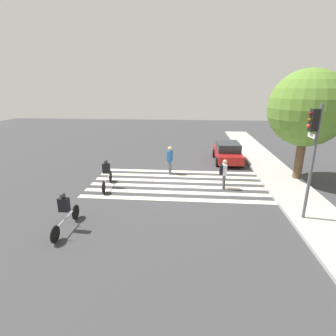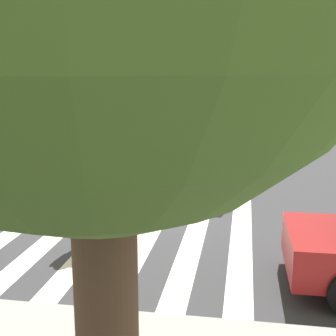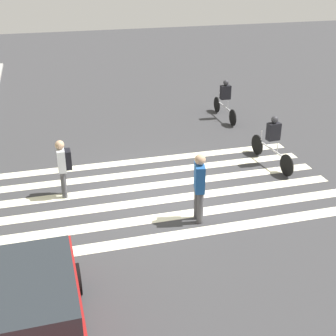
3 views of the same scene
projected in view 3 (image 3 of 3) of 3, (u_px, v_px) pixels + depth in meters
ground_plane at (160, 192)px, 13.28m from camera, size 60.00×60.00×0.00m
crosswalk_stripes at (160, 192)px, 13.28m from camera, size 4.93×10.00×0.01m
pedestrian_adult_tall_backpack at (63, 164)px, 12.69m from camera, size 0.46×0.39×1.66m
pedestrian_adult_blue_shirt at (199, 184)px, 11.47m from camera, size 0.55×0.34×1.83m
cyclist_near_curb at (225, 98)px, 18.73m from camera, size 2.41×0.40×1.60m
cyclist_far_lane at (273, 139)px, 14.65m from camera, size 2.43×0.42×1.63m
car_parked_silver_sedan at (29, 315)px, 7.78m from camera, size 4.08×1.94×1.47m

